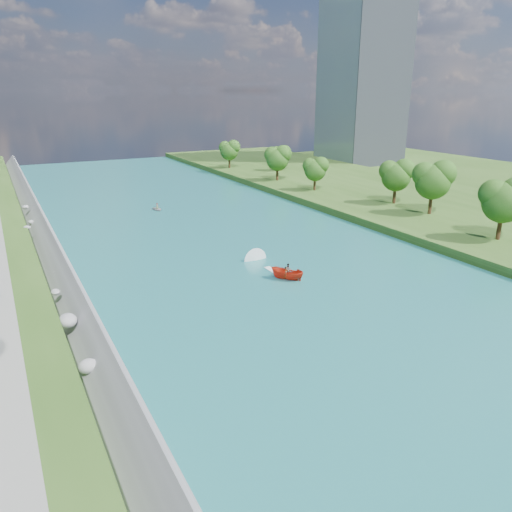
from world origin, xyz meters
TOP-DOWN VIEW (x-y plane):
  - ground at (0.00, 0.00)m, footprint 260.00×260.00m
  - river_water at (0.00, 20.00)m, footprint 55.00×240.00m
  - berm_east at (49.50, 20.00)m, footprint 44.00×240.00m
  - riprap_bank at (-25.84, 18.67)m, footprint 4.91×236.00m
  - office_tower at (82.50, 95.00)m, footprint 22.00×22.00m
  - trees_east at (38.59, 27.22)m, footprint 16.38×138.18m
  - motorboat at (1.25, 9.55)m, footprint 4.10×19.03m
  - raft at (-1.85, 55.19)m, footprint 2.67×3.40m

SIDE VIEW (x-z plane):
  - ground at x=0.00m, z-range 0.00..0.00m
  - river_water at x=0.00m, z-range 0.00..0.10m
  - raft at x=-1.85m, z-range -0.30..1.21m
  - berm_east at x=49.50m, z-range 0.00..1.50m
  - motorboat at x=1.25m, z-range -0.14..1.82m
  - riprap_bank at x=-25.84m, z-range -0.30..3.87m
  - trees_east at x=38.59m, z-range 0.74..12.51m
  - office_tower at x=82.50m, z-range 0.00..60.00m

